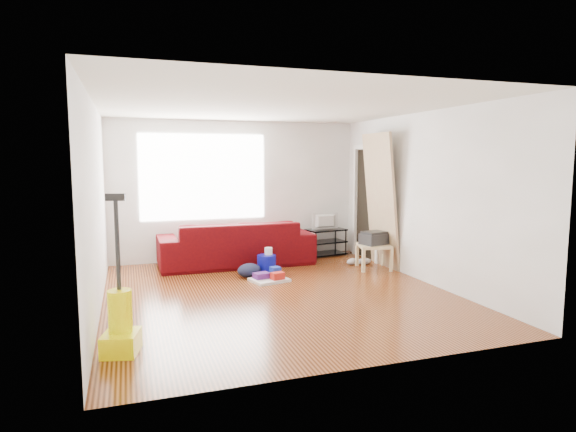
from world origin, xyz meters
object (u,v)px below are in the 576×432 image
object	(u,v)px
tv_stand	(326,242)
backpack	(249,277)
sofa	(236,264)
side_table	(374,248)
vacuum	(121,324)
cleaning_tray	(270,277)
bucket	(267,273)

from	to	relation	value
tv_stand	backpack	world-z (taller)	tv_stand
sofa	tv_stand	size ratio (longest dim) A/B	3.34
sofa	side_table	distance (m)	2.37
backpack	vacuum	bearing A→B (deg)	-146.95
vacuum	cleaning_tray	bearing A→B (deg)	59.83
sofa	vacuum	bearing A→B (deg)	61.48
tv_stand	cleaning_tray	bearing A→B (deg)	-144.55
side_table	bucket	bearing A→B (deg)	172.39
bucket	tv_stand	bearing A→B (deg)	36.11
bucket	vacuum	distance (m)	3.39
side_table	bucket	size ratio (longest dim) A/B	2.04
tv_stand	vacuum	bearing A→B (deg)	-144.08
side_table	vacuum	xyz separation A→B (m)	(-3.95, -2.36, -0.07)
sofa	side_table	xyz separation A→B (m)	(2.10, -1.05, 0.35)
bucket	vacuum	world-z (taller)	vacuum
tv_stand	cleaning_tray	distance (m)	2.21
cleaning_tray	vacuum	world-z (taller)	vacuum
bucket	vacuum	size ratio (longest dim) A/B	0.20
tv_stand	vacuum	world-z (taller)	vacuum
sofa	backpack	bearing A→B (deg)	89.84
side_table	vacuum	size ratio (longest dim) A/B	0.41
sofa	bucket	world-z (taller)	sofa
bucket	backpack	distance (m)	0.34
tv_stand	bucket	distance (m)	1.85
sofa	backpack	xyz separation A→B (m)	(-0.00, -0.94, 0.00)
vacuum	side_table	bearing A→B (deg)	45.09
bucket	backpack	world-z (taller)	bucket
sofa	bucket	bearing A→B (deg)	111.22
backpack	bucket	bearing A→B (deg)	2.37
sofa	tv_stand	xyz separation A→B (m)	(1.80, 0.27, 0.26)
sofa	side_table	world-z (taller)	side_table
sofa	bucket	distance (m)	0.87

